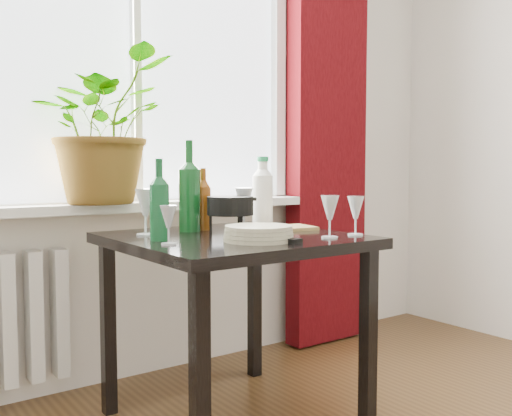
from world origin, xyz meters
TOP-DOWN VIEW (x-y plane):
  - window at (0.00, 2.22)m, footprint 1.72×0.08m
  - windowsill at (0.00, 2.15)m, footprint 1.72×0.20m
  - curtain at (1.12, 2.12)m, footprint 0.50×0.12m
  - table at (0.10, 1.55)m, footprint 0.85×0.85m
  - potted_plant at (-0.21, 2.10)m, footprint 0.78×0.76m
  - wine_bottle_left at (-0.20, 1.57)m, footprint 0.08×0.08m
  - wine_bottle_right at (0.03, 1.77)m, footprint 0.09×0.09m
  - bottle_amber at (0.10, 1.78)m, footprint 0.08×0.08m
  - cleaning_bottle at (0.40, 1.76)m, footprint 0.12×0.12m
  - wineglass_front_right at (0.34, 1.26)m, footprint 0.08×0.08m
  - wineglass_far_right at (0.48, 1.27)m, footprint 0.08×0.08m
  - wineglass_back_center at (0.24, 1.67)m, footprint 0.08×0.08m
  - wineglass_back_left at (-0.18, 1.74)m, footprint 0.10×0.10m
  - wineglass_front_left at (-0.23, 1.45)m, footprint 0.06×0.06m
  - plate_stack at (0.07, 1.35)m, footprint 0.27×0.27m
  - fondue_pot at (0.15, 1.64)m, footprint 0.26×0.24m
  - tv_remote at (0.13, 1.28)m, footprint 0.07×0.16m
  - cutting_board at (0.37, 1.58)m, footprint 0.28×0.21m

SIDE VIEW (x-z plane):
  - table at x=0.10m, z-range 0.28..1.02m
  - cutting_board at x=0.37m, z-range 0.74..0.75m
  - tv_remote at x=0.13m, z-range 0.74..0.76m
  - plate_stack at x=0.07m, z-range 0.74..0.79m
  - wineglass_front_left at x=-0.23m, z-range 0.74..0.88m
  - fondue_pot at x=0.15m, z-range 0.74..0.88m
  - wineglass_far_right at x=0.48m, z-range 0.74..0.89m
  - wineglass_front_right at x=0.34m, z-range 0.74..0.90m
  - windowsill at x=0.00m, z-range 0.80..0.84m
  - wineglass_back_center at x=0.24m, z-range 0.74..0.92m
  - wineglass_back_left at x=-0.18m, z-range 0.74..0.92m
  - bottle_amber at x=0.10m, z-range 0.74..1.00m
  - wine_bottle_left at x=-0.20m, z-range 0.74..1.03m
  - cleaning_bottle at x=0.40m, z-range 0.74..1.06m
  - wine_bottle_right at x=0.03m, z-range 0.74..1.12m
  - potted_plant at x=-0.21m, z-range 0.84..1.50m
  - curtain at x=1.12m, z-range 0.01..2.58m
  - window at x=0.00m, z-range 0.79..2.41m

